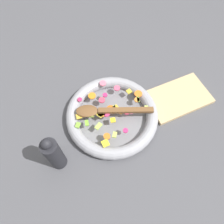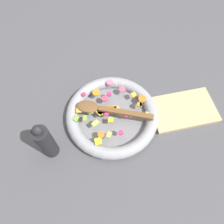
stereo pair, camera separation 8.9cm
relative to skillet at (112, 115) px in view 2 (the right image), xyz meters
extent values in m
plane|color=#4C4C51|center=(0.00, 0.00, -0.02)|extent=(4.00, 4.00, 0.00)
cylinder|color=slate|center=(0.00, 0.00, -0.02)|extent=(0.34, 0.34, 0.01)
torus|color=#9E9EA5|center=(0.00, 0.00, 0.00)|extent=(0.39, 0.39, 0.05)
cylinder|color=orange|center=(-0.11, 0.04, 0.03)|extent=(0.03, 0.03, 0.01)
cylinder|color=orange|center=(0.12, 0.01, 0.03)|extent=(0.03, 0.03, 0.01)
cylinder|color=orange|center=(0.14, 0.03, 0.03)|extent=(0.04, 0.04, 0.01)
cylinder|color=orange|center=(-0.05, 0.11, 0.03)|extent=(0.04, 0.04, 0.01)
cylinder|color=orange|center=(-0.06, -0.09, 0.03)|extent=(0.04, 0.04, 0.01)
cylinder|color=orange|center=(0.00, 0.01, 0.03)|extent=(0.04, 0.04, 0.01)
cylinder|color=orange|center=(0.03, -0.01, 0.03)|extent=(0.02, 0.02, 0.01)
cylinder|color=orange|center=(-0.04, 0.01, 0.03)|extent=(0.05, 0.05, 0.01)
cube|color=#B6CA56|center=(-0.03, -0.10, 0.03)|extent=(0.03, 0.03, 0.01)
cube|color=#90BA43|center=(0.13, 0.01, 0.03)|extent=(0.02, 0.03, 0.01)
cube|color=#BDC960|center=(0.02, 0.01, 0.03)|extent=(0.02, 0.03, 0.01)
cube|color=#BCCD59|center=(-0.09, 0.05, 0.03)|extent=(0.03, 0.03, 0.01)
cube|color=#AACB57|center=(-0.08, -0.04, 0.03)|extent=(0.04, 0.03, 0.01)
cube|color=#B8CA59|center=(0.13, -0.05, 0.03)|extent=(0.03, 0.03, 0.01)
cube|color=#AACF4C|center=(-0.10, 0.05, 0.03)|extent=(0.02, 0.03, 0.01)
cube|color=#80C236|center=(-0.11, -0.01, 0.03)|extent=(0.02, 0.03, 0.01)
cube|color=#B1D54F|center=(-0.08, 0.02, 0.03)|extent=(0.02, 0.02, 0.01)
cube|color=#82B93C|center=(-0.15, 0.00, 0.03)|extent=(0.03, 0.03, 0.01)
cylinder|color=#DA356D|center=(-0.02, 0.00, 0.03)|extent=(0.03, 0.03, 0.01)
cylinder|color=#DA2F64|center=(-0.10, 0.11, 0.03)|extent=(0.03, 0.03, 0.01)
cylinder|color=pink|center=(0.07, -0.03, 0.03)|extent=(0.03, 0.03, 0.01)
cylinder|color=#DB3C5F|center=(0.06, -0.02, 0.03)|extent=(0.04, 0.04, 0.01)
cylinder|color=#D12F6D|center=(0.01, -0.10, 0.03)|extent=(0.03, 0.03, 0.01)
cylinder|color=#C52C6A|center=(0.01, 0.09, 0.03)|extent=(0.03, 0.03, 0.01)
cylinder|color=#DC5677|center=(0.07, 0.10, 0.03)|extent=(0.04, 0.04, 0.01)
cylinder|color=#D34B85|center=(-0.11, 0.04, 0.03)|extent=(0.03, 0.03, 0.01)
cylinder|color=#DA6F87|center=(0.02, 0.15, 0.03)|extent=(0.03, 0.03, 0.01)
cylinder|color=#D9435E|center=(-0.02, 0.07, 0.03)|extent=(0.04, 0.04, 0.01)
cube|color=gold|center=(-0.13, 0.04, 0.03)|extent=(0.02, 0.02, 0.01)
cube|color=yellow|center=(-0.01, -0.04, 0.03)|extent=(0.02, 0.02, 0.01)
cube|color=yellow|center=(-0.05, 0.01, 0.03)|extent=(0.04, 0.04, 0.01)
cube|color=gold|center=(0.11, 0.06, 0.03)|extent=(0.02, 0.02, 0.01)
cube|color=yellow|center=(-0.08, -0.11, 0.03)|extent=(0.03, 0.03, 0.01)
cube|color=gold|center=(0.02, 0.01, 0.03)|extent=(0.02, 0.02, 0.01)
cube|color=brown|center=(0.05, -0.02, 0.04)|extent=(0.21, 0.11, 0.01)
ellipsoid|color=brown|center=(-0.09, 0.04, 0.04)|extent=(0.10, 0.09, 0.01)
cylinder|color=#232328|center=(-0.26, -0.09, 0.07)|extent=(0.06, 0.06, 0.18)
sphere|color=#232328|center=(-0.26, -0.09, 0.18)|extent=(0.03, 0.03, 0.03)
cube|color=tan|center=(0.31, -0.03, -0.01)|extent=(0.28, 0.17, 0.02)
camera|label=1|loc=(-0.18, -0.39, 0.81)|focal=35.00mm
camera|label=2|loc=(-0.09, -0.42, 0.81)|focal=35.00mm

